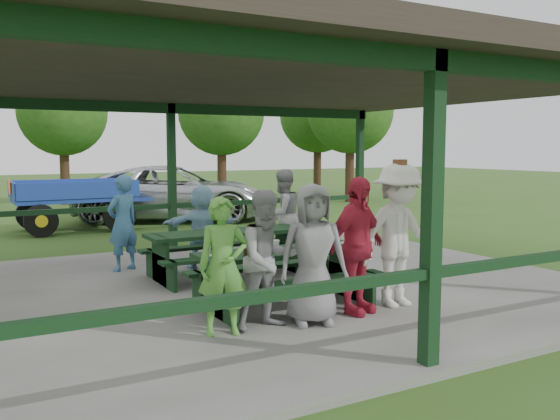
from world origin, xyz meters
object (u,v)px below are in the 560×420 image
spectator_lblue (202,226)px  spectator_grey (283,215)px  contestant_grey_mid (313,254)px  farm_trailer (75,204)px  contestant_white_fedora (398,235)px  picnic_table_far (227,247)px  contestant_red (357,246)px  picnic_table_near (283,270)px  pickup_truck (174,193)px  contestant_grey_left (268,260)px  contestant_green (223,266)px  spectator_blue (123,223)px

spectator_lblue → spectator_grey: bearing=-170.1°
contestant_grey_mid → spectator_lblue: bearing=106.0°
farm_trailer → contestant_white_fedora: bearing=-78.5°
picnic_table_far → contestant_red: contestant_red is taller
picnic_table_far → contestant_red: 2.89m
picnic_table_near → pickup_truck: bearing=78.8°
contestant_grey_left → contestant_green: bearing=172.0°
contestant_grey_left → farm_trailer: bearing=87.5°
pickup_truck → spectator_lblue: bearing=-170.0°
picnic_table_near → picnic_table_far: bearing=88.0°
contestant_green → spectator_grey: 4.54m
contestant_red → pickup_truck: bearing=65.0°
picnic_table_near → farm_trailer: farm_trailer is taller
contestant_grey_left → contestant_white_fedora: size_ratio=0.83×
contestant_red → contestant_white_fedora: contestant_white_fedora is taller
contestant_white_fedora → contestant_green: bearing=-179.9°
picnic_table_near → contestant_grey_mid: size_ratio=1.40×
contestant_grey_mid → contestant_grey_left: bearing=-173.2°
spectator_lblue → spectator_grey: 1.59m
contestant_green → spectator_lblue: (1.19, 3.66, -0.05)m
contestant_grey_left → contestant_grey_mid: 0.56m
contestant_red → pickup_truck: (1.46, 11.32, -0.14)m
contestant_grey_left → spectator_grey: 4.26m
farm_trailer → contestant_grey_left: bearing=-89.3°
contestant_grey_left → spectator_lblue: 3.75m
spectator_blue → picnic_table_far: bearing=112.8°
contestant_green → contestant_red: contestant_red is taller
contestant_grey_left → farm_trailer: (-0.34, 10.36, -0.19)m
contestant_green → contestant_white_fedora: 2.53m
farm_trailer → contestant_red: bearing=-82.3°
spectator_grey → farm_trailer: size_ratio=0.41×
contestant_red → spectator_blue: (-1.91, 4.11, -0.05)m
contestant_grey_mid → spectator_blue: bearing=123.1°
spectator_blue → spectator_grey: spectator_grey is taller
picnic_table_far → pickup_truck: 8.75m
contestant_green → spectator_lblue: 3.85m
contestant_green → farm_trailer: contestant_green is taller
contestant_grey_left → contestant_red: (1.27, 0.01, 0.06)m
spectator_grey → picnic_table_far: bearing=16.3°
spectator_blue → farm_trailer: bearing=-116.4°
contestant_grey_left → pickup_truck: bearing=72.1°
picnic_table_near → pickup_truck: 10.72m
contestant_white_fedora → spectator_lblue: 3.90m
farm_trailer → spectator_blue: bearing=-93.9°
contestant_white_fedora → spectator_grey: bearing=86.0°
picnic_table_far → contestant_grey_left: bearing=-104.4°
contestant_grey_left → spectator_blue: bearing=94.5°
contestant_grey_mid → contestant_green: bearing=-169.8°
contestant_grey_left → pickup_truck: (2.73, 11.33, -0.08)m
spectator_blue → contestant_grey_left: bearing=75.2°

